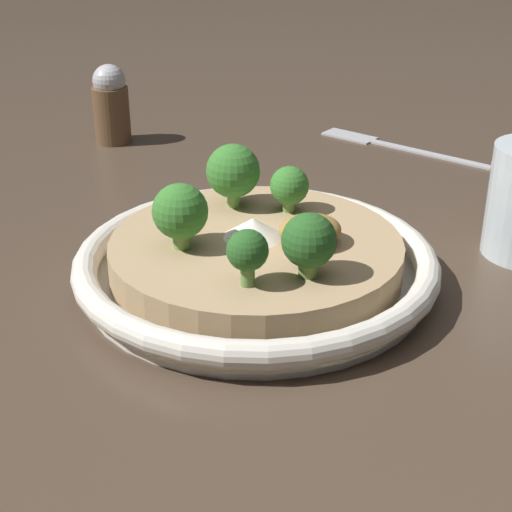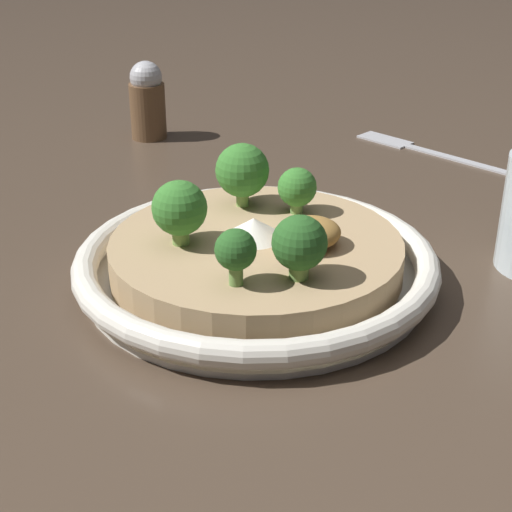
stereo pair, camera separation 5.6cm
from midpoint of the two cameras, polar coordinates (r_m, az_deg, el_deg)
name	(u,v)px [view 2 (the right image)]	position (r m, az deg, el deg)	size (l,w,h in m)	color
ground_plane	(256,283)	(0.58, 2.81, -2.03)	(6.00, 6.00, 0.00)	#47382B
risotto_bowl	(256,262)	(0.57, 2.85, -0.50)	(0.26, 0.26, 0.03)	silver
cheese_sprinkle	(249,228)	(0.56, 2.37, 1.95)	(0.04, 0.04, 0.01)	white
crispy_onion_garnish	(309,233)	(0.55, 6.85, 1.62)	(0.05, 0.04, 0.02)	#A37538
broccoli_left	(297,188)	(0.60, 5.72, 4.89)	(0.03, 0.03, 0.04)	#668E47
broccoli_front_right	(180,209)	(0.54, -2.63, 3.37)	(0.04, 0.04, 0.05)	#759E4C
broccoli_front_left	(242,171)	(0.61, 1.67, 6.16)	(0.04, 0.04, 0.05)	#759E4C
broccoli_back_left	(300,244)	(0.50, 6.43, 0.79)	(0.04, 0.04, 0.04)	#759E4C
broccoli_back	(236,251)	(0.49, 1.81, 0.27)	(0.03, 0.03, 0.04)	#668E47
fork_utensil	(421,149)	(0.87, 13.73, 7.56)	(0.10, 0.19, 0.00)	#B7B7BC
pepper_shaker	(147,100)	(0.89, -6.10, 11.16)	(0.04, 0.04, 0.09)	brown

